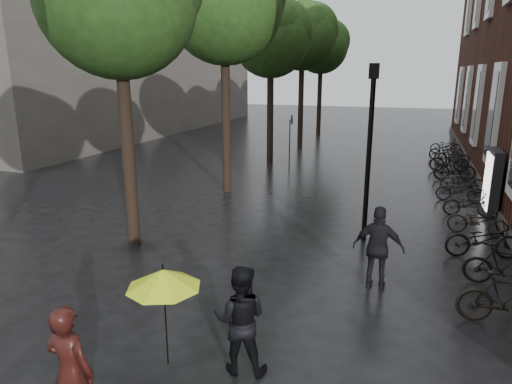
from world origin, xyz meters
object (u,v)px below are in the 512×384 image
at_px(pedestrian_walking, 378,248).
at_px(lamp_post, 370,137).
at_px(parked_bicycles, 461,183).
at_px(ad_lightbox, 492,183).
at_px(person_burgundy, 71,372).
at_px(person_black, 240,319).

height_order(pedestrian_walking, lamp_post, lamp_post).
distance_m(parked_bicycles, ad_lightbox, 2.50).
xyz_separation_m(parked_bicycles, lamp_post, (-2.89, -5.98, 2.38)).
bearing_deg(pedestrian_walking, person_burgundy, 61.28).
xyz_separation_m(person_burgundy, parked_bicycles, (5.57, 14.25, -0.44)).
distance_m(person_burgundy, ad_lightbox, 13.46).
bearing_deg(pedestrian_walking, person_black, 65.97).
bearing_deg(lamp_post, parked_bicycles, 64.22).
bearing_deg(person_burgundy, pedestrian_walking, -118.98).
bearing_deg(parked_bicycles, person_burgundy, -111.36).
distance_m(pedestrian_walking, ad_lightbox, 7.15).
distance_m(person_burgundy, person_black, 2.42).
bearing_deg(ad_lightbox, person_burgundy, -117.53).
bearing_deg(person_burgundy, person_black, -126.65).
distance_m(pedestrian_walking, parked_bicycles, 9.13).
xyz_separation_m(person_burgundy, ad_lightbox, (6.24, 11.92, 0.17)).
bearing_deg(person_black, ad_lightbox, -126.24).
bearing_deg(person_burgundy, lamp_post, -106.07).
xyz_separation_m(pedestrian_walking, parked_bicycles, (2.32, 8.82, -0.44)).
bearing_deg(pedestrian_walking, ad_lightbox, -112.56).
height_order(pedestrian_walking, ad_lightbox, ad_lightbox).
bearing_deg(parked_bicycles, person_black, -108.21).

